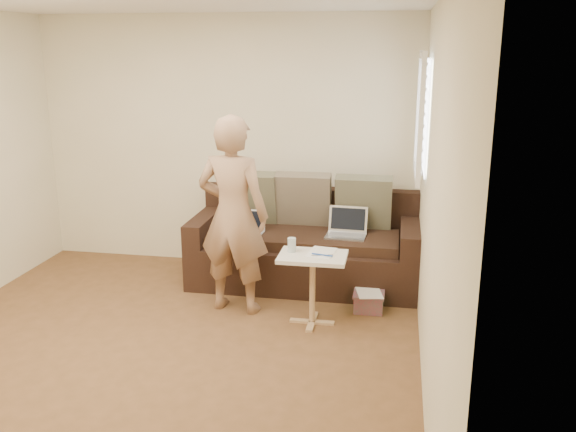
{
  "coord_description": "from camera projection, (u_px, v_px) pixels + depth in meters",
  "views": [
    {
      "loc": [
        1.76,
        -3.91,
        2.27
      ],
      "look_at": [
        0.8,
        1.4,
        0.78
      ],
      "focal_mm": 38.31,
      "sensor_mm": 36.0,
      "label": 1
    }
  ],
  "objects": [
    {
      "name": "drinking_glass",
      "position": [
        292.0,
        245.0,
        5.12
      ],
      "size": [
        0.07,
        0.07,
        0.12
      ],
      "primitive_type": null,
      "color": "silver",
      "rests_on": "side_table"
    },
    {
      "name": "pillow_right",
      "position": [
        363.0,
        203.0,
        6.04
      ],
      "size": [
        0.55,
        0.28,
        0.57
      ],
      "primitive_type": null,
      "rotation": [
        0.26,
        0.0,
        0.0
      ],
      "color": "#55563F",
      "rests_on": "sofa"
    },
    {
      "name": "laptop_silver",
      "position": [
        346.0,
        237.0,
        5.86
      ],
      "size": [
        0.39,
        0.29,
        0.25
      ],
      "primitive_type": null,
      "rotation": [
        0.0,
        0.0,
        -0.06
      ],
      "color": "#B7BABC",
      "rests_on": "sofa"
    },
    {
      "name": "floor",
      "position": [
        150.0,
        359.0,
        4.62
      ],
      "size": [
        4.5,
        4.5,
        0.0
      ],
      "primitive_type": "plane",
      "color": "brown",
      "rests_on": "ground"
    },
    {
      "name": "pillow_left",
      "position": [
        250.0,
        198.0,
        6.24
      ],
      "size": [
        0.55,
        0.29,
        0.57
      ],
      "primitive_type": null,
      "rotation": [
        0.28,
        0.0,
        0.0
      ],
      "color": "#55563F",
      "rests_on": "sofa"
    },
    {
      "name": "sofa",
      "position": [
        305.0,
        241.0,
        6.03
      ],
      "size": [
        2.2,
        0.95,
        0.85
      ],
      "primitive_type": null,
      "color": "black",
      "rests_on": "ground"
    },
    {
      "name": "person",
      "position": [
        233.0,
        215.0,
        5.28
      ],
      "size": [
        0.69,
        0.51,
        1.74
      ],
      "primitive_type": "imported",
      "rotation": [
        0.0,
        0.0,
        3.02
      ],
      "color": "#967052",
      "rests_on": "ground"
    },
    {
      "name": "pillow_mid",
      "position": [
        304.0,
        200.0,
        6.16
      ],
      "size": [
        0.55,
        0.27,
        0.57
      ],
      "primitive_type": null,
      "rotation": [
        0.24,
        0.0,
        0.0
      ],
      "color": "brown",
      "rests_on": "sofa"
    },
    {
      "name": "striped_box",
      "position": [
        369.0,
        301.0,
        5.46
      ],
      "size": [
        0.27,
        0.27,
        0.17
      ],
      "primitive_type": null,
      "color": "#C51D45",
      "rests_on": "ground"
    },
    {
      "name": "laptop_white",
      "position": [
        248.0,
        233.0,
        5.97
      ],
      "size": [
        0.3,
        0.22,
        0.21
      ],
      "primitive_type": null,
      "rotation": [
        0.0,
        0.0,
        -0.04
      ],
      "color": "white",
      "rests_on": "sofa"
    },
    {
      "name": "scissors",
      "position": [
        322.0,
        255.0,
        5.03
      ],
      "size": [
        0.2,
        0.15,
        0.02
      ],
      "primitive_type": null,
      "rotation": [
        0.0,
        0.0,
        0.33
      ],
      "color": "silver",
      "rests_on": "side_table"
    },
    {
      "name": "side_table",
      "position": [
        312.0,
        289.0,
        5.14
      ],
      "size": [
        0.56,
        0.39,
        0.61
      ],
      "primitive_type": null,
      "color": "silver",
      "rests_on": "ground"
    },
    {
      "name": "paper_on_table",
      "position": [
        322.0,
        252.0,
        5.11
      ],
      "size": [
        0.25,
        0.33,
        0.0
      ],
      "primitive_type": null,
      "rotation": [
        0.0,
        0.0,
        -0.14
      ],
      "color": "white",
      "rests_on": "side_table"
    },
    {
      "name": "wall_back",
      "position": [
        227.0,
        143.0,
        6.41
      ],
      "size": [
        4.0,
        0.0,
        4.0
      ],
      "primitive_type": "plane",
      "rotation": [
        1.57,
        0.0,
        0.0
      ],
      "color": "beige",
      "rests_on": "ground"
    },
    {
      "name": "window_blinds",
      "position": [
        422.0,
        116.0,
        5.25
      ],
      "size": [
        0.12,
        0.88,
        1.08
      ],
      "primitive_type": null,
      "color": "white",
      "rests_on": "wall_right"
    },
    {
      "name": "wall_right",
      "position": [
        433.0,
        204.0,
        3.93
      ],
      "size": [
        0.0,
        4.5,
        4.5
      ],
      "primitive_type": "plane",
      "rotation": [
        1.57,
        0.0,
        -1.57
      ],
      "color": "beige",
      "rests_on": "ground"
    }
  ]
}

